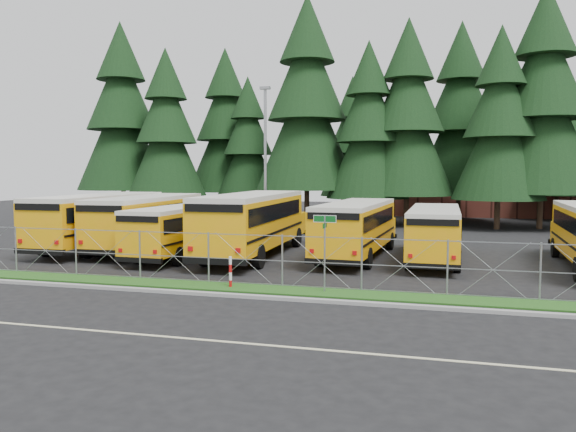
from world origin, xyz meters
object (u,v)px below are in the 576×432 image
(bus_0, at_px, (103,222))
(street_sign, at_px, (325,237))
(bus_1, at_px, (151,223))
(bus_5, at_px, (357,230))
(striped_bollard, at_px, (230,272))
(light_standard, at_px, (265,155))
(bus_6, at_px, (435,235))
(bus_3, at_px, (255,225))
(bus_2, at_px, (186,231))

(bus_0, xyz_separation_m, street_sign, (14.43, -8.16, 0.49))
(bus_1, xyz_separation_m, bus_5, (11.65, -0.05, -0.08))
(bus_0, height_order, striped_bollard, bus_0)
(street_sign, relative_size, light_standard, 0.28)
(bus_6, relative_size, light_standard, 0.99)
(light_standard, bearing_deg, bus_6, -37.74)
(street_sign, bearing_deg, light_standard, 113.95)
(bus_3, relative_size, light_standard, 1.22)
(bus_6, bearing_deg, bus_2, -171.72)
(bus_1, relative_size, bus_3, 0.93)
(street_sign, bearing_deg, bus_6, 66.15)
(street_sign, bearing_deg, bus_3, 124.13)
(bus_0, relative_size, bus_5, 1.08)
(bus_5, relative_size, light_standard, 1.07)
(bus_3, relative_size, striped_bollard, 10.34)
(bus_3, xyz_separation_m, striped_bollard, (1.68, -7.86, -1.03))
(striped_bollard, bearing_deg, bus_2, 126.51)
(bus_0, bearing_deg, bus_6, 0.15)
(bus_0, height_order, street_sign, bus_0)
(bus_2, distance_m, bus_6, 12.52)
(bus_3, distance_m, light_standard, 10.57)
(street_sign, bearing_deg, bus_2, 141.99)
(bus_5, relative_size, street_sign, 3.86)
(bus_3, bearing_deg, street_sign, -57.12)
(bus_3, xyz_separation_m, bus_6, (8.98, 0.70, -0.31))
(bus_5, xyz_separation_m, light_standard, (-7.62, 8.69, 4.08))
(bus_0, relative_size, light_standard, 1.16)
(bus_2, relative_size, bus_6, 1.00)
(bus_5, bearing_deg, bus_3, -167.21)
(bus_0, relative_size, bus_3, 0.95)
(bus_6, height_order, street_sign, street_sign)
(bus_2, bearing_deg, bus_5, 13.07)
(bus_2, bearing_deg, bus_6, 8.92)
(bus_3, bearing_deg, bus_1, 170.93)
(light_standard, bearing_deg, bus_2, -95.46)
(bus_2, xyz_separation_m, bus_6, (12.41, 1.66, 0.00))
(bus_3, relative_size, bus_5, 1.14)
(bus_3, bearing_deg, bus_6, 3.23)
(bus_5, distance_m, bus_6, 3.79)
(bus_0, xyz_separation_m, bus_6, (18.17, 0.28, -0.23))
(bus_0, bearing_deg, striped_bollard, -38.05)
(bus_0, distance_m, light_standard, 12.01)
(bus_2, distance_m, bus_5, 8.81)
(striped_bollard, height_order, light_standard, light_standard)
(bus_5, relative_size, striped_bollard, 9.05)
(bus_5, bearing_deg, striped_bollard, -108.36)
(striped_bollard, bearing_deg, bus_5, 68.02)
(bus_2, bearing_deg, bus_0, 167.80)
(bus_0, xyz_separation_m, bus_3, (9.19, -0.42, 0.08))
(bus_2, bearing_deg, bus_1, 149.95)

